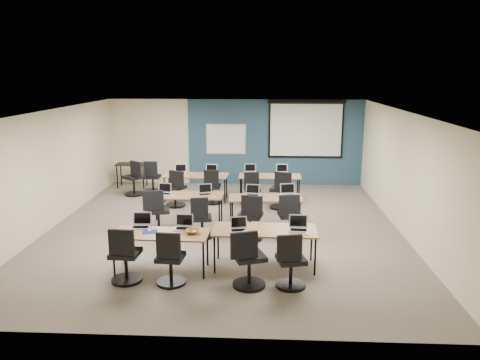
# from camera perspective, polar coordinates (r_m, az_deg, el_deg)

# --- Properties ---
(floor) EXTENTS (8.00, 9.00, 0.02)m
(floor) POSITION_cam_1_polar(r_m,az_deg,el_deg) (10.85, -1.96, -5.99)
(floor) COLOR #6B6354
(floor) RESTS_ON ground
(ceiling) EXTENTS (8.00, 9.00, 0.02)m
(ceiling) POSITION_cam_1_polar(r_m,az_deg,el_deg) (10.29, -2.08, 8.36)
(ceiling) COLOR white
(ceiling) RESTS_ON ground
(wall_back) EXTENTS (8.00, 0.04, 2.70)m
(wall_back) POSITION_cam_1_polar(r_m,az_deg,el_deg) (14.90, -0.54, 4.63)
(wall_back) COLOR beige
(wall_back) RESTS_ON ground
(wall_front) EXTENTS (8.00, 0.04, 2.70)m
(wall_front) POSITION_cam_1_polar(r_m,az_deg,el_deg) (6.19, -5.61, -7.80)
(wall_front) COLOR beige
(wall_front) RESTS_ON ground
(wall_left) EXTENTS (0.04, 9.00, 2.70)m
(wall_left) POSITION_cam_1_polar(r_m,az_deg,el_deg) (11.54, -22.24, 1.13)
(wall_left) COLOR beige
(wall_left) RESTS_ON ground
(wall_right) EXTENTS (0.04, 9.00, 2.70)m
(wall_right) POSITION_cam_1_polar(r_m,az_deg,el_deg) (10.90, 19.43, 0.71)
(wall_right) COLOR beige
(wall_right) RESTS_ON ground
(blue_accent_panel) EXTENTS (5.50, 0.04, 2.70)m
(blue_accent_panel) POSITION_cam_1_polar(r_m,az_deg,el_deg) (14.85, 4.29, 4.56)
(blue_accent_panel) COLOR #3D5977
(blue_accent_panel) RESTS_ON wall_back
(whiteboard) EXTENTS (1.28, 0.03, 0.98)m
(whiteboard) POSITION_cam_1_polar(r_m,az_deg,el_deg) (14.84, -1.72, 4.98)
(whiteboard) COLOR #B2B2B2
(whiteboard) RESTS_ON wall_back
(projector_screen) EXTENTS (2.40, 0.10, 1.82)m
(projector_screen) POSITION_cam_1_polar(r_m,az_deg,el_deg) (14.77, 8.04, 6.52)
(projector_screen) COLOR black
(projector_screen) RESTS_ON wall_back
(training_table_front_left) EXTENTS (1.70, 0.71, 0.73)m
(training_table_front_left) POSITION_cam_1_polar(r_m,az_deg,el_deg) (8.55, -9.58, -6.69)
(training_table_front_left) COLOR brown
(training_table_front_left) RESTS_ON floor
(training_table_front_right) EXTENTS (1.91, 0.80, 0.73)m
(training_table_front_right) POSITION_cam_1_polar(r_m,az_deg,el_deg) (8.63, 3.03, -6.29)
(training_table_front_right) COLOR olive
(training_table_front_right) RESTS_ON floor
(training_table_mid_left) EXTENTS (1.72, 0.72, 0.73)m
(training_table_mid_left) POSITION_cam_1_polar(r_m,az_deg,el_deg) (11.03, -6.57, -2.04)
(training_table_mid_left) COLOR #AA6F39
(training_table_mid_left) RESTS_ON floor
(training_table_mid_right) EXTENTS (1.68, 0.70, 0.73)m
(training_table_mid_right) POSITION_cam_1_polar(r_m,az_deg,el_deg) (10.78, 3.09, -2.35)
(training_table_mid_right) COLOR brown
(training_table_mid_right) RESTS_ON floor
(training_table_back_left) EXTENTS (1.79, 0.74, 0.73)m
(training_table_back_left) POSITION_cam_1_polar(r_m,az_deg,el_deg) (13.11, -5.40, 0.44)
(training_table_back_left) COLOR #976641
(training_table_back_left) RESTS_ON floor
(training_table_back_right) EXTENTS (1.71, 0.71, 0.73)m
(training_table_back_right) POSITION_cam_1_polar(r_m,az_deg,el_deg) (12.98, 3.65, 0.33)
(training_table_back_right) COLOR brown
(training_table_back_right) RESTS_ON floor
(laptop_0) EXTENTS (0.34, 0.29, 0.26)m
(laptop_0) POSITION_cam_1_polar(r_m,az_deg,el_deg) (8.90, -11.95, -5.22)
(laptop_0) COLOR #ACACAC
(laptop_0) RESTS_ON training_table_front_left
(mouse_0) EXTENTS (0.08, 0.11, 0.04)m
(mouse_0) POSITION_cam_1_polar(r_m,az_deg,el_deg) (8.66, -10.97, -6.06)
(mouse_0) COLOR white
(mouse_0) RESTS_ON training_table_front_left
(task_chair_0) EXTENTS (0.53, 0.53, 1.01)m
(task_chair_0) POSITION_cam_1_polar(r_m,az_deg,el_deg) (8.32, -13.85, -9.40)
(task_chair_0) COLOR black
(task_chair_0) RESTS_ON floor
(laptop_1) EXTENTS (0.33, 0.28, 0.25)m
(laptop_1) POSITION_cam_1_polar(r_m,az_deg,el_deg) (8.70, -6.88, -5.48)
(laptop_1) COLOR silver
(laptop_1) RESTS_ON training_table_front_left
(mouse_1) EXTENTS (0.08, 0.11, 0.04)m
(mouse_1) POSITION_cam_1_polar(r_m,az_deg,el_deg) (8.50, -5.61, -6.25)
(mouse_1) COLOR white
(mouse_1) RESTS_ON training_table_front_left
(task_chair_1) EXTENTS (0.50, 0.50, 0.98)m
(task_chair_1) POSITION_cam_1_polar(r_m,az_deg,el_deg) (8.09, -8.50, -9.93)
(task_chair_1) COLOR black
(task_chair_1) RESTS_ON floor
(laptop_2) EXTENTS (0.30, 0.26, 0.23)m
(laptop_2) POSITION_cam_1_polar(r_m,az_deg,el_deg) (8.54, -0.18, -5.76)
(laptop_2) COLOR #B9BABE
(laptop_2) RESTS_ON training_table_front_right
(mouse_2) EXTENTS (0.07, 0.10, 0.03)m
(mouse_2) POSITION_cam_1_polar(r_m,az_deg,el_deg) (8.41, 2.30, -6.42)
(mouse_2) COLOR white
(mouse_2) RESTS_ON training_table_front_right
(task_chair_2) EXTENTS (0.58, 0.56, 1.04)m
(task_chair_2) POSITION_cam_1_polar(r_m,az_deg,el_deg) (7.91, 0.97, -10.13)
(task_chair_2) COLOR black
(task_chair_2) RESTS_ON floor
(laptop_3) EXTENTS (0.34, 0.29, 0.26)m
(laptop_3) POSITION_cam_1_polar(r_m,az_deg,el_deg) (8.63, 7.15, -5.63)
(laptop_3) COLOR #B7B8BD
(laptop_3) RESTS_ON training_table_front_right
(mouse_3) EXTENTS (0.07, 0.10, 0.04)m
(mouse_3) POSITION_cam_1_polar(r_m,az_deg,el_deg) (8.42, 8.20, -6.52)
(mouse_3) COLOR white
(mouse_3) RESTS_ON training_table_front_right
(task_chair_3) EXTENTS (0.51, 0.51, 0.99)m
(task_chair_3) POSITION_cam_1_polar(r_m,az_deg,el_deg) (7.94, 6.17, -10.28)
(task_chair_3) COLOR black
(task_chair_3) RESTS_ON floor
(laptop_4) EXTENTS (0.32, 0.27, 0.24)m
(laptop_4) POSITION_cam_1_polar(r_m,az_deg,el_deg) (11.16, -9.22, -1.37)
(laptop_4) COLOR #ACACB2
(laptop_4) RESTS_ON training_table_mid_left
(mouse_4) EXTENTS (0.09, 0.12, 0.04)m
(mouse_4) POSITION_cam_1_polar(r_m,az_deg,el_deg) (10.90, -8.19, -1.95)
(mouse_4) COLOR white
(mouse_4) RESTS_ON training_table_mid_left
(task_chair_4) EXTENTS (0.56, 0.56, 1.04)m
(task_chair_4) POSITION_cam_1_polar(r_m,az_deg,el_deg) (10.58, -10.04, -4.25)
(task_chair_4) COLOR black
(task_chair_4) RESTS_ON floor
(laptop_5) EXTENTS (0.31, 0.27, 0.24)m
(laptop_5) POSITION_cam_1_polar(r_m,az_deg,el_deg) (11.00, -4.32, -1.46)
(laptop_5) COLOR #ABABAD
(laptop_5) RESTS_ON training_table_mid_left
(mouse_5) EXTENTS (0.09, 0.12, 0.04)m
(mouse_5) POSITION_cam_1_polar(r_m,az_deg,el_deg) (10.76, -3.19, -2.03)
(mouse_5) COLOR white
(mouse_5) RESTS_ON training_table_mid_left
(task_chair_5) EXTENTS (0.46, 0.46, 0.95)m
(task_chair_5) POSITION_cam_1_polar(r_m,az_deg,el_deg) (10.18, -4.73, -5.02)
(task_chair_5) COLOR black
(task_chair_5) RESTS_ON floor
(laptop_6) EXTENTS (0.32, 0.27, 0.24)m
(laptop_6) POSITION_cam_1_polar(r_m,az_deg,el_deg) (10.89, 1.55, -1.56)
(laptop_6) COLOR #B6B6B6
(laptop_6) RESTS_ON training_table_mid_right
(mouse_6) EXTENTS (0.08, 0.11, 0.04)m
(mouse_6) POSITION_cam_1_polar(r_m,az_deg,el_deg) (10.62, 2.16, -2.23)
(mouse_6) COLOR white
(mouse_6) RESTS_ON training_table_mid_right
(task_chair_6) EXTENTS (0.56, 0.56, 1.03)m
(task_chair_6) POSITION_cam_1_polar(r_m,az_deg,el_deg) (10.04, 1.29, -5.01)
(task_chair_6) COLOR black
(task_chair_6) RESTS_ON floor
(laptop_7) EXTENTS (0.35, 0.30, 0.26)m
(laptop_7) POSITION_cam_1_polar(r_m,az_deg,el_deg) (10.95, 5.82, -1.53)
(laptop_7) COLOR #B2B2C1
(laptop_7) RESTS_ON training_table_mid_right
(mouse_7) EXTENTS (0.08, 0.11, 0.04)m
(mouse_7) POSITION_cam_1_polar(r_m,az_deg,el_deg) (10.73, 7.46, -2.17)
(mouse_7) COLOR white
(mouse_7) RESTS_ON training_table_mid_right
(task_chair_7) EXTENTS (0.55, 0.55, 1.02)m
(task_chair_7) POSITION_cam_1_polar(r_m,az_deg,el_deg) (10.18, 6.07, -4.84)
(task_chair_7) COLOR black
(task_chair_7) RESTS_ON floor
(laptop_8) EXTENTS (0.32, 0.27, 0.24)m
(laptop_8) POSITION_cam_1_polar(r_m,az_deg,el_deg) (13.38, -7.29, 1.11)
(laptop_8) COLOR #B3B3B3
(laptop_8) RESTS_ON training_table_back_left
(mouse_8) EXTENTS (0.09, 0.12, 0.04)m
(mouse_8) POSITION_cam_1_polar(r_m,az_deg,el_deg) (13.26, -6.73, 0.81)
(mouse_8) COLOR white
(mouse_8) RESTS_ON training_table_back_left
(task_chair_8) EXTENTS (0.58, 0.54, 1.02)m
(task_chair_8) POSITION_cam_1_polar(r_m,az_deg,el_deg) (12.60, -7.88, -1.39)
(task_chair_8) COLOR black
(task_chair_8) RESTS_ON floor
(laptop_9) EXTENTS (0.33, 0.28, 0.25)m
(laptop_9) POSITION_cam_1_polar(r_m,az_deg,el_deg) (13.25, -3.51, 1.08)
(laptop_9) COLOR silver
(laptop_9) RESTS_ON training_table_back_left
(mouse_9) EXTENTS (0.09, 0.12, 0.04)m
(mouse_9) POSITION_cam_1_polar(r_m,az_deg,el_deg) (13.14, -2.14, 0.78)
(mouse_9) COLOR white
(mouse_9) RESTS_ON training_table_back_left
(task_chair_9) EXTENTS (0.49, 0.49, 0.98)m
(task_chair_9) POSITION_cam_1_polar(r_m,az_deg,el_deg) (12.78, -3.42, -1.17)
(task_chair_9) COLOR black
(task_chair_9) RESTS_ON floor
(laptop_10) EXTENTS (0.33, 0.28, 0.25)m
(laptop_10) POSITION_cam_1_polar(r_m,az_deg,el_deg) (13.28, 1.24, 1.13)
(laptop_10) COLOR #A9AAB0
(laptop_10) RESTS_ON training_table_back_right
(mouse_10) EXTENTS (0.08, 0.11, 0.03)m
(mouse_10) POSITION_cam_1_polar(r_m,az_deg,el_deg) (13.08, 2.12, 0.71)
(mouse_10) COLOR white
(mouse_10) RESTS_ON training_table_back_right
(task_chair_10) EXTENTS (0.49, 0.49, 0.97)m
(task_chair_10) POSITION_cam_1_polar(r_m,az_deg,el_deg) (12.52, 1.48, -1.46)
(task_chair_10) COLOR black
(task_chair_10) RESTS_ON floor
(laptop_11) EXTENTS (0.33, 0.28, 0.25)m
(laptop_11) POSITION_cam_1_polar(r_m,az_deg,el_deg) (13.29, 5.14, 1.09)
(laptop_11) COLOR #BCBCC3
(laptop_11) RESTS_ON training_table_back_right
(mouse_11) EXTENTS (0.09, 0.11, 0.03)m
(mouse_11) POSITION_cam_1_polar(r_m,az_deg,el_deg) (13.05, 6.05, 0.62)
(mouse_11) COLOR white
(mouse_11) RESTS_ON training_table_back_right
(task_chair_11) EXTENTS (0.55, 0.54, 1.02)m
(task_chair_11) POSITION_cam_1_polar(r_m,az_deg,el_deg) (12.35, 5.00, -1.60)
(task_chair_11) COLOR black
(task_chair_11) RESTS_ON floor
(blue_mousepad) EXTENTS (0.30, 0.27, 0.01)m
(blue_mousepad) POSITION_cam_1_polar(r_m,az_deg,el_deg) (8.63, -10.92, -6.20)
(blue_mousepad) COLOR navy
(blue_mousepad) RESTS_ON training_table_front_left
(snack_bowl) EXTENTS (0.30, 0.30, 0.07)m
(snack_bowl) POSITION_cam_1_polar(r_m,az_deg,el_deg) (8.44, -5.80, -6.23)
(snack_bowl) COLOR brown
(snack_bowl) RESTS_ON training_table_front_left
(snack_plate) EXTENTS (0.20, 0.20, 0.01)m
(snack_plate) POSITION_cam_1_polar(r_m,az_deg,el_deg) (8.39, 0.83, -6.49)
(snack_plate) COLOR white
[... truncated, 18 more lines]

